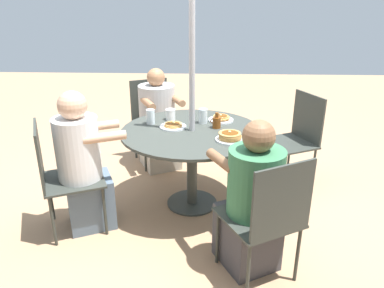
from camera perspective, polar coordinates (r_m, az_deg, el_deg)
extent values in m
plane|color=tan|center=(3.55, 0.00, -8.98)|extent=(12.00, 12.00, 0.00)
cylinder|color=#383D38|center=(3.55, 0.00, -8.88)|extent=(0.46, 0.46, 0.01)
cylinder|color=#383D38|center=(3.38, 0.00, -3.87)|extent=(0.09, 0.09, 0.70)
cylinder|color=#383D38|center=(3.24, 0.00, 1.93)|extent=(1.23, 1.23, 0.02)
cylinder|color=#ADADB2|center=(3.11, 0.00, 10.17)|extent=(0.05, 0.05, 2.38)
cylinder|color=#333833|center=(3.66, 13.25, -4.73)|extent=(0.02, 0.02, 0.43)
cylinder|color=#333833|center=(3.95, 10.01, -2.41)|extent=(0.02, 0.02, 0.43)
cylinder|color=#333833|center=(3.89, 17.98, -3.62)|extent=(0.02, 0.02, 0.43)
cylinder|color=#333833|center=(4.16, 14.58, -1.50)|extent=(0.02, 0.02, 0.43)
cube|color=#333833|center=(3.82, 14.27, 0.06)|extent=(0.61, 0.61, 0.02)
cube|color=#333833|center=(3.87, 17.26, 3.90)|extent=(0.20, 0.40, 0.47)
cylinder|color=#333833|center=(4.20, -2.03, -0.53)|extent=(0.02, 0.02, 0.43)
cylinder|color=#333833|center=(4.09, -7.14, -1.37)|extent=(0.02, 0.02, 0.43)
cylinder|color=#333833|center=(4.54, -3.85, 1.22)|extent=(0.02, 0.02, 0.43)
cylinder|color=#333833|center=(4.44, -8.61, 0.49)|extent=(0.02, 0.02, 0.43)
cube|color=#333833|center=(4.23, -5.52, 2.83)|extent=(0.62, 0.62, 0.02)
cube|color=#333833|center=(4.36, -6.56, 6.75)|extent=(0.40, 0.21, 0.47)
cube|color=beige|center=(4.21, -4.90, -0.57)|extent=(0.51, 0.53, 0.43)
cylinder|color=#B2B2B2|center=(4.11, -5.37, 5.62)|extent=(0.39, 0.39, 0.48)
sphere|color=#A3704C|center=(4.03, -5.53, 10.08)|extent=(0.19, 0.19, 0.19)
cylinder|color=#A3704C|center=(3.95, -2.32, 6.73)|extent=(0.20, 0.32, 0.07)
cylinder|color=#A3704C|center=(3.85, -6.73, 6.19)|extent=(0.20, 0.32, 0.07)
cylinder|color=#333833|center=(3.44, -14.20, -6.65)|extent=(0.02, 0.02, 0.43)
cylinder|color=#333833|center=(3.10, -13.15, -9.94)|extent=(0.02, 0.02, 0.43)
cylinder|color=#333833|center=(3.43, -20.72, -7.58)|extent=(0.02, 0.02, 0.43)
cylinder|color=#333833|center=(3.09, -20.44, -11.00)|extent=(0.02, 0.02, 0.43)
cube|color=#333833|center=(3.15, -17.59, -5.17)|extent=(0.61, 0.61, 0.02)
cube|color=#333833|center=(3.05, -22.23, -1.65)|extent=(0.19, 0.41, 0.47)
cube|color=slate|center=(3.26, -15.18, -8.43)|extent=(0.46, 0.44, 0.43)
cylinder|color=white|center=(3.05, -17.01, -0.83)|extent=(0.34, 0.34, 0.52)
sphere|color=#DBA884|center=(2.94, -17.79, 5.62)|extent=(0.22, 0.22, 0.22)
cylinder|color=#DBA884|center=(3.15, -13.99, 2.68)|extent=(0.32, 0.19, 0.07)
cylinder|color=#DBA884|center=(2.90, -13.19, 1.00)|extent=(0.32, 0.19, 0.07)
cylinder|color=#333833|center=(2.75, 3.89, -14.01)|extent=(0.02, 0.02, 0.43)
cylinder|color=#333833|center=(2.93, 10.73, -11.84)|extent=(0.02, 0.02, 0.43)
cylinder|color=#333833|center=(2.49, 8.55, -18.70)|extent=(0.02, 0.02, 0.43)
cylinder|color=#333833|center=(2.69, 15.79, -15.84)|extent=(0.02, 0.02, 0.43)
cube|color=#333833|center=(2.57, 10.08, -10.97)|extent=(0.62, 0.62, 0.02)
cube|color=#333833|center=(2.30, 13.68, -8.45)|extent=(0.39, 0.22, 0.47)
cube|color=#3D3D42|center=(2.78, 8.35, -13.75)|extent=(0.49, 0.51, 0.43)
cylinder|color=#38754C|center=(2.50, 9.63, -5.95)|extent=(0.37, 0.37, 0.47)
sphere|color=brown|center=(2.37, 10.13, 1.15)|extent=(0.21, 0.21, 0.21)
cylinder|color=brown|center=(2.52, 4.51, -2.62)|extent=(0.21, 0.31, 0.07)
cylinder|color=brown|center=(2.67, 10.06, -1.43)|extent=(0.21, 0.31, 0.07)
cylinder|color=white|center=(3.02, 5.78, 0.65)|extent=(0.23, 0.23, 0.01)
cylinder|color=#BC8947|center=(3.01, 5.70, 0.91)|extent=(0.17, 0.17, 0.01)
cylinder|color=#BC8947|center=(3.01, 5.90, 1.13)|extent=(0.18, 0.18, 0.01)
cylinder|color=#BC8947|center=(3.00, 5.79, 1.34)|extent=(0.18, 0.18, 0.01)
cylinder|color=#BC8947|center=(3.00, 5.79, 1.59)|extent=(0.18, 0.18, 0.01)
ellipsoid|color=brown|center=(2.99, 5.82, 1.75)|extent=(0.14, 0.13, 0.00)
cube|color=#F4E084|center=(3.00, 5.77, 1.89)|extent=(0.02, 0.02, 0.01)
cylinder|color=white|center=(3.48, 4.40, 3.67)|extent=(0.23, 0.23, 0.01)
cylinder|color=#BC8947|center=(3.48, 4.42, 3.88)|extent=(0.14, 0.14, 0.01)
cylinder|color=#BC8947|center=(3.47, 4.51, 4.04)|extent=(0.16, 0.16, 0.01)
cylinder|color=#BC8947|center=(3.47, 4.40, 4.24)|extent=(0.14, 0.14, 0.01)
ellipsoid|color=brown|center=(3.47, 4.42, 4.35)|extent=(0.12, 0.11, 0.00)
cube|color=#F4E084|center=(3.46, 4.40, 4.41)|extent=(0.02, 0.02, 0.01)
cylinder|color=white|center=(3.30, -2.92, 2.65)|extent=(0.23, 0.23, 0.01)
cylinder|color=#BC8947|center=(3.29, -2.88, 2.84)|extent=(0.16, 0.16, 0.01)
cylinder|color=#BC8947|center=(3.30, -2.86, 3.05)|extent=(0.15, 0.15, 0.01)
ellipsoid|color=brown|center=(3.29, -2.93, 3.15)|extent=(0.12, 0.11, 0.00)
cube|color=#F4E084|center=(3.30, -2.83, 3.30)|extent=(0.03, 0.03, 0.01)
cylinder|color=brown|center=(3.28, 3.77, 3.27)|extent=(0.07, 0.07, 0.10)
cylinder|color=brown|center=(3.26, 3.81, 4.43)|extent=(0.03, 0.03, 0.04)
torus|color=brown|center=(3.28, 3.20, 3.52)|extent=(0.05, 0.01, 0.05)
cylinder|color=white|center=(3.50, -3.29, 4.45)|extent=(0.09, 0.09, 0.09)
cylinder|color=white|center=(3.48, -3.31, 5.24)|extent=(0.09, 0.09, 0.01)
cylinder|color=silver|center=(3.39, -6.34, 4.15)|extent=(0.08, 0.08, 0.13)
cylinder|color=silver|center=(3.39, 1.69, 4.28)|extent=(0.08, 0.08, 0.13)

